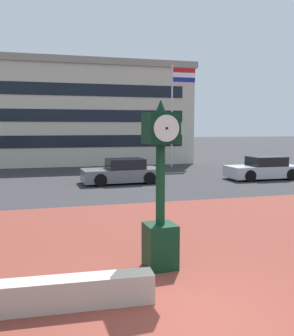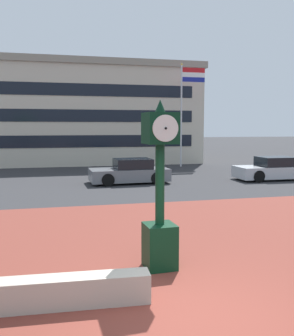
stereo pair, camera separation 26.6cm
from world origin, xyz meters
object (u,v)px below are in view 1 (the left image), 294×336
(street_clock, at_px, (160,195))
(flagpole_primary, at_px, (175,104))
(car_street_near, at_px, (122,172))
(civic_building, at_px, (58,115))
(car_street_far, at_px, (264,169))

(street_clock, distance_m, flagpole_primary, 20.49)
(car_street_near, xyz_separation_m, civic_building, (-2.80, 16.71, 3.47))
(street_clock, bearing_deg, car_street_near, 79.26)
(civic_building, bearing_deg, car_street_far, -57.93)
(street_clock, height_order, car_street_far, street_clock)
(car_street_far, distance_m, flagpole_primary, 9.17)
(car_street_near, xyz_separation_m, car_street_far, (8.04, -0.60, -0.00))
(street_clock, xyz_separation_m, flagpole_primary, (7.02, 19.00, 3.09))
(car_street_far, bearing_deg, flagpole_primary, 18.96)
(street_clock, distance_m, car_street_far, 14.79)
(car_street_near, bearing_deg, civic_building, 7.17)
(car_street_far, distance_m, civic_building, 20.72)
(car_street_near, height_order, car_street_far, same)
(car_street_near, bearing_deg, flagpole_primary, -39.53)
(car_street_far, height_order, flagpole_primary, flagpole_primary)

